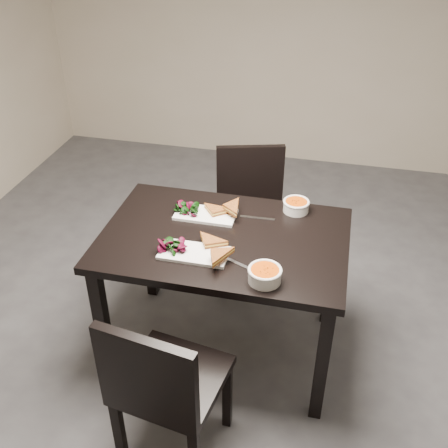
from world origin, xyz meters
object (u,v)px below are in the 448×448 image
chair_far (251,207)px  plate_near (194,253)px  soup_bowl_far (296,205)px  chair_near (163,384)px  plate_far (206,215)px  table (224,252)px  soup_bowl_near (265,274)px

chair_far → plate_near: bearing=-112.7°
soup_bowl_far → chair_near: bearing=-111.2°
soup_bowl_far → plate_far: bearing=-160.7°
plate_near → soup_bowl_far: bearing=49.8°
table → soup_bowl_far: bearing=44.8°
chair_far → plate_far: chair_far is taller
table → plate_near: bearing=-119.4°
chair_far → plate_far: 0.64m
chair_near → plate_near: chair_near is taller
plate_far → plate_near: bearing=-84.3°
chair_near → chair_far: 1.44m
plate_near → soup_bowl_near: size_ratio=2.12×
chair_far → soup_bowl_far: chair_far is taller
plate_near → plate_far: (-0.03, 0.33, -0.00)m
table → chair_near: 0.74m
plate_far → chair_far: bearing=76.2°
chair_far → soup_bowl_near: bearing=-92.3°
soup_bowl_near → plate_far: 0.59m
plate_near → soup_bowl_far: (0.41, 0.49, 0.03)m
chair_near → plate_far: (-0.05, 0.87, 0.27)m
table → chair_far: bearing=89.7°
soup_bowl_near → plate_near: bearing=162.1°
chair_near → plate_far: size_ratio=2.72×
chair_far → plate_far: size_ratio=2.72×
plate_near → soup_bowl_far: size_ratio=2.30×
plate_near → plate_far: 0.33m
table → chair_far: 0.73m
chair_near → plate_far: chair_near is taller
table → soup_bowl_far: 0.46m
plate_far → soup_bowl_far: size_ratio=2.26×
chair_near → soup_bowl_far: bearing=77.8°
plate_far → soup_bowl_far: (0.45, 0.16, 0.03)m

